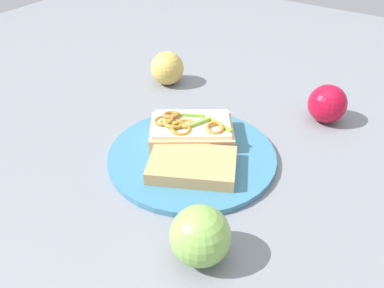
% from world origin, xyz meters
% --- Properties ---
extents(ground_plane, '(2.00, 2.00, 0.00)m').
position_xyz_m(ground_plane, '(0.00, 0.00, 0.00)').
color(ground_plane, slate).
rests_on(ground_plane, ground).
extents(plate, '(0.30, 0.30, 0.01)m').
position_xyz_m(plate, '(0.00, 0.00, 0.01)').
color(plate, teal).
rests_on(plate, ground_plane).
extents(sandwich, '(0.17, 0.18, 0.05)m').
position_xyz_m(sandwich, '(-0.04, -0.03, 0.03)').
color(sandwich, tan).
rests_on(sandwich, plate).
extents(bread_slice_side, '(0.15, 0.17, 0.02)m').
position_xyz_m(bread_slice_side, '(0.04, 0.03, 0.02)').
color(bread_slice_side, tan).
rests_on(bread_slice_side, plate).
extents(apple_0, '(0.09, 0.09, 0.08)m').
position_xyz_m(apple_0, '(-0.26, 0.15, 0.04)').
color(apple_0, '#B10C27').
rests_on(apple_0, ground_plane).
extents(apple_1, '(0.09, 0.09, 0.08)m').
position_xyz_m(apple_1, '(-0.21, -0.21, 0.04)').
color(apple_1, gold).
rests_on(apple_1, ground_plane).
extents(apple_2, '(0.10, 0.10, 0.08)m').
position_xyz_m(apple_2, '(0.18, 0.13, 0.04)').
color(apple_2, '#80B14E').
rests_on(apple_2, ground_plane).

